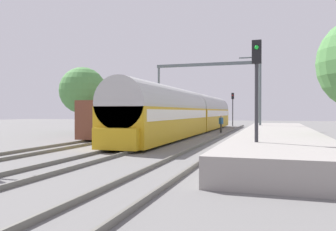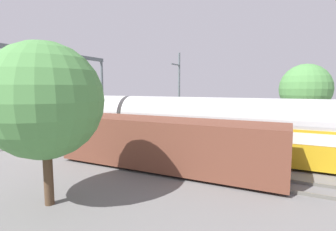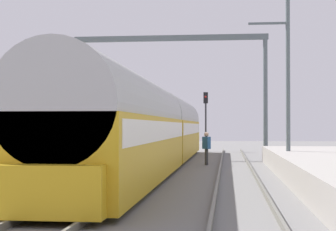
% 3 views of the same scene
% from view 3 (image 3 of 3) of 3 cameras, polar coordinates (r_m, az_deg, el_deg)
% --- Properties ---
extents(ground, '(120.00, 120.00, 0.00)m').
position_cam_3_polar(ground, '(16.94, -6.47, -8.03)').
color(ground, slate).
extents(track_west, '(1.52, 60.00, 0.16)m').
position_cam_3_polar(track_west, '(16.93, -6.47, -7.76)').
color(track_west, '#636159').
rests_on(track_west, ground).
extents(track_east, '(1.52, 60.00, 0.16)m').
position_cam_3_polar(track_east, '(16.53, 7.46, -7.92)').
color(track_east, '#636159').
rests_on(track_east, ground).
extents(passenger_train, '(2.93, 32.85, 3.82)m').
position_cam_3_polar(passenger_train, '(27.55, -1.51, -1.25)').
color(passenger_train, gold).
rests_on(passenger_train, ground).
extents(freight_car, '(2.80, 13.00, 2.70)m').
position_cam_3_polar(freight_car, '(23.48, -13.03, -2.48)').
color(freight_car, brown).
rests_on(freight_car, ground).
extents(person_crossing, '(0.46, 0.44, 1.73)m').
position_cam_3_polar(person_crossing, '(29.16, 3.98, -3.10)').
color(person_crossing, '#323232').
rests_on(person_crossing, ground).
extents(railway_signal_far, '(0.36, 0.30, 4.79)m').
position_cam_3_polar(railway_signal_far, '(44.85, 3.91, 0.23)').
color(railway_signal_far, '#2D2D33').
rests_on(railway_signal_far, ground).
extents(catenary_gantry, '(12.48, 0.28, 7.86)m').
position_cam_3_polar(catenary_gantry, '(35.49, 0.18, 4.69)').
color(catenary_gantry, slate).
rests_on(catenary_gantry, ground).
extents(catenary_pole_east_mid, '(1.90, 0.20, 8.00)m').
position_cam_3_polar(catenary_pole_east_mid, '(26.06, 12.15, 3.55)').
color(catenary_pole_east_mid, slate).
rests_on(catenary_pole_east_mid, ground).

